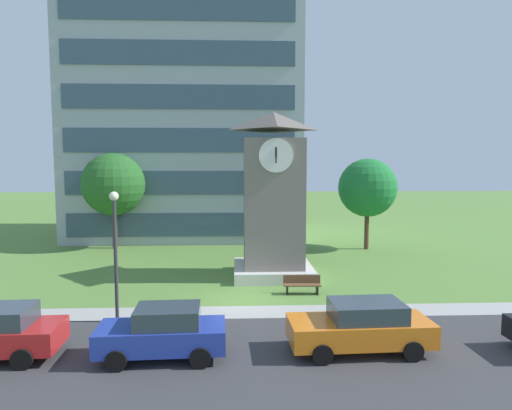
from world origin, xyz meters
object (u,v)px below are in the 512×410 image
clock_tower (273,205)px  tree_by_building (368,188)px  parked_car_orange (361,326)px  parked_car_blue (163,332)px  park_bench (302,284)px  tree_streetside (113,184)px  street_lamp (115,240)px

clock_tower → tree_by_building: clock_tower is taller
parked_car_orange → parked_car_blue: bearing=-177.8°
clock_tower → parked_car_blue: 11.82m
park_bench → tree_streetside: 17.79m
clock_tower → tree_streetside: clock_tower is taller
tree_streetside → parked_car_blue: bearing=-71.0°
clock_tower → park_bench: bearing=-72.6°
tree_by_building → parked_car_blue: size_ratio=1.60×
street_lamp → clock_tower: bearing=46.3°
park_bench → parked_car_orange: (1.00, -6.73, 0.40)m
street_lamp → parked_car_orange: bearing=-19.8°
street_lamp → parked_car_blue: street_lamp is taller
street_lamp → tree_by_building: bearing=45.9°
parked_car_blue → tree_by_building: bearing=56.8°
clock_tower → street_lamp: (-6.76, -7.08, -0.72)m
tree_by_building → parked_car_blue: bearing=-123.2°
parked_car_orange → clock_tower: bearing=101.6°
tree_by_building → tree_streetside: bearing=176.6°
street_lamp → parked_car_blue: bearing=-55.5°
clock_tower → parked_car_blue: size_ratio=2.19×
park_bench → parked_car_blue: parked_car_blue is taller
tree_streetside → parked_car_orange: tree_streetside is taller
park_bench → street_lamp: 9.07m
tree_streetside → tree_by_building: size_ratio=1.06×
clock_tower → parked_car_orange: size_ratio=1.90×
tree_streetside → park_bench: bearing=-45.3°
parked_car_orange → street_lamp: bearing=160.2°
park_bench → parked_car_blue: size_ratio=0.44×
tree_streetside → clock_tower: bearing=-38.4°
parked_car_orange → park_bench: bearing=98.4°
street_lamp → parked_car_orange: street_lamp is taller
street_lamp → tree_by_building: 20.50m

